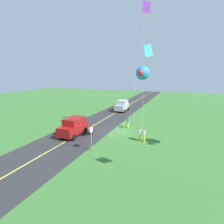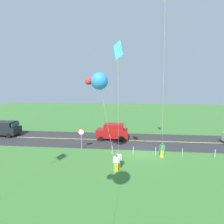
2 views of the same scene
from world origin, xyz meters
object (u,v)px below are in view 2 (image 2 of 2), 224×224
at_px(car_parked_east_far, 5,128).
at_px(kite_blue_mid, 99,81).
at_px(person_adult_near, 119,159).
at_px(stop_sign, 81,135).
at_px(person_child_watcher, 162,150).
at_px(car_suv_foreground, 113,131).
at_px(kite_red_low, 118,53).
at_px(person_adult_companion, 116,162).

distance_m(car_parked_east_far, kite_blue_mid, 19.52).
bearing_deg(person_adult_near, stop_sign, 54.83).
height_order(person_child_watcher, kite_blue_mid, kite_blue_mid).
xyz_separation_m(car_suv_foreground, kite_red_low, (-1.19, 8.77, 8.65)).
distance_m(person_child_watcher, kite_blue_mid, 9.64).
bearing_deg(kite_red_low, stop_sign, -45.52).
xyz_separation_m(car_suv_foreground, person_adult_companion, (-1.08, 8.72, -0.29)).
distance_m(stop_sign, person_adult_companion, 6.35).
bearing_deg(car_parked_east_far, person_adult_companion, 153.24).
relative_size(car_suv_foreground, person_child_watcher, 2.75).
bearing_deg(kite_red_low, kite_blue_mid, -6.44).
height_order(car_suv_foreground, stop_sign, stop_sign).
bearing_deg(person_adult_near, person_adult_companion, 169.81).
relative_size(car_suv_foreground, kite_red_low, 0.41).
bearing_deg(person_adult_near, kite_blue_mid, 110.65).
bearing_deg(car_parked_east_far, kite_blue_mid, 151.53).
distance_m(car_parked_east_far, person_adult_companion, 19.74).
distance_m(car_suv_foreground, kite_blue_mid, 10.82).
bearing_deg(car_suv_foreground, person_adult_companion, 97.09).
bearing_deg(car_suv_foreground, stop_sign, 52.00).
bearing_deg(person_adult_companion, stop_sign, -50.30).
xyz_separation_m(stop_sign, person_child_watcher, (-8.94, 1.26, -0.94)).
bearing_deg(person_child_watcher, car_suv_foreground, 17.31).
xyz_separation_m(person_adult_companion, kite_blue_mid, (1.47, -0.12, 6.85)).
height_order(car_suv_foreground, kite_blue_mid, kite_blue_mid).
bearing_deg(kite_red_low, person_child_watcher, -143.53).
relative_size(person_adult_near, kite_blue_mid, 0.19).
height_order(person_adult_companion, kite_red_low, kite_red_low).
relative_size(car_parked_east_far, person_child_watcher, 2.75).
xyz_separation_m(car_parked_east_far, kite_blue_mid, (-16.16, 8.76, 6.56)).
height_order(stop_sign, person_child_watcher, stop_sign).
xyz_separation_m(car_suv_foreground, kite_blue_mid, (0.38, 8.60, 6.56)).
height_order(car_parked_east_far, person_adult_near, car_parked_east_far).
relative_size(stop_sign, person_adult_companion, 1.60).
xyz_separation_m(person_adult_near, kite_blue_mid, (1.63, 0.43, 6.85)).
height_order(car_suv_foreground, car_parked_east_far, same).
xyz_separation_m(person_adult_near, person_child_watcher, (-4.40, -2.69, 0.00)).
bearing_deg(person_child_watcher, kite_blue_mid, 88.80).
bearing_deg(car_suv_foreground, kite_red_low, 97.70).
distance_m(car_suv_foreground, kite_red_low, 12.38).
bearing_deg(person_adult_companion, car_parked_east_far, -31.21).
height_order(car_suv_foreground, person_child_watcher, car_suv_foreground).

